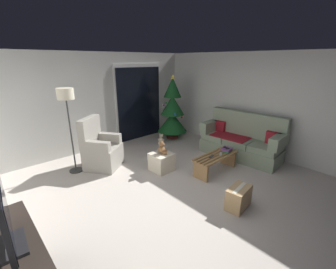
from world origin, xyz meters
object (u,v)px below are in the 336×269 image
(remote_graphite, at_px, (211,156))
(book_stack, at_px, (227,150))
(cardboard_box_taped_mid_floor, at_px, (238,197))
(teddy_bear_chestnut, at_px, (162,148))
(coffee_table, at_px, (215,161))
(christmas_tree, at_px, (172,111))
(cell_phone, at_px, (226,148))
(television, at_px, (5,215))
(armchair, at_px, (101,150))
(teddy_bear_cream_by_tree, at_px, (161,139))
(ottoman, at_px, (162,162))
(floor_lamp, at_px, (66,102))
(couch, at_px, (241,141))
(remote_silver, at_px, (221,154))

(remote_graphite, distance_m, book_stack, 0.49)
(cardboard_box_taped_mid_floor, bearing_deg, teddy_bear_chestnut, 91.66)
(book_stack, bearing_deg, coffee_table, 173.59)
(book_stack, distance_m, teddy_bear_chestnut, 1.43)
(christmas_tree, bearing_deg, cell_phone, -102.83)
(television, bearing_deg, armchair, 51.10)
(teddy_bear_chestnut, relative_size, teddy_bear_cream_by_tree, 1.00)
(coffee_table, bearing_deg, television, -171.18)
(ottoman, bearing_deg, book_stack, -37.32)
(floor_lamp, relative_size, teddy_bear_chestnut, 6.25)
(ottoman, bearing_deg, teddy_bear_cream_by_tree, 49.47)
(remote_graphite, relative_size, teddy_bear_chestnut, 0.55)
(book_stack, distance_m, television, 4.09)
(couch, xyz_separation_m, armchair, (-2.85, 1.79, 0.00))
(coffee_table, bearing_deg, cell_phone, -3.38)
(remote_graphite, bearing_deg, armchair, 26.81)
(ottoman, bearing_deg, remote_graphite, -51.69)
(television, xyz_separation_m, teddy_bear_chestnut, (2.86, 1.39, -0.62))
(floor_lamp, distance_m, teddy_bear_chestnut, 2.13)
(coffee_table, distance_m, teddy_bear_chestnut, 1.17)
(cell_phone, height_order, cardboard_box_taped_mid_floor, cell_phone)
(cell_phone, bearing_deg, christmas_tree, 91.80)
(couch, xyz_separation_m, cardboard_box_taped_mid_floor, (-1.90, -1.08, -0.22))
(book_stack, bearing_deg, christmas_tree, 77.34)
(armchair, bearing_deg, cell_phone, -43.03)
(teddy_bear_cream_by_tree, bearing_deg, cell_phone, -88.58)
(remote_silver, relative_size, armchair, 0.14)
(coffee_table, xyz_separation_m, remote_silver, (0.10, -0.05, 0.14))
(remote_graphite, bearing_deg, cardboard_box_taped_mid_floor, 136.92)
(remote_silver, distance_m, ottoman, 1.28)
(christmas_tree, height_order, television, christmas_tree)
(armchair, xyz_separation_m, television, (-1.97, -2.44, 0.73))
(teddy_bear_cream_by_tree, distance_m, cardboard_box_taped_mid_floor, 3.27)
(teddy_bear_chestnut, height_order, cardboard_box_taped_mid_floor, teddy_bear_chestnut)
(teddy_bear_cream_by_tree, bearing_deg, cardboard_box_taped_mid_floor, -108.29)
(armchair, distance_m, teddy_bear_cream_by_tree, 2.01)
(remote_graphite, bearing_deg, floor_lamp, 32.32)
(television, relative_size, teddy_bear_chestnut, 2.95)
(cardboard_box_taped_mid_floor, bearing_deg, television, 171.55)
(armchair, distance_m, teddy_bear_chestnut, 1.38)
(couch, bearing_deg, teddy_bear_chestnut, 159.09)
(couch, bearing_deg, television, -172.37)
(floor_lamp, bearing_deg, coffee_table, -43.05)
(book_stack, xyz_separation_m, television, (-4.00, -0.53, 0.71))
(cell_phone, xyz_separation_m, television, (-3.99, -0.55, 0.67))
(christmas_tree, bearing_deg, cardboard_box_taped_mid_floor, -116.19)
(cell_phone, xyz_separation_m, cardboard_box_taped_mid_floor, (-1.08, -0.98, -0.29))
(book_stack, xyz_separation_m, teddy_bear_chestnut, (-1.13, 0.86, 0.09))
(television, bearing_deg, coffee_table, 8.82)
(television, distance_m, teddy_bear_chestnut, 3.24)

